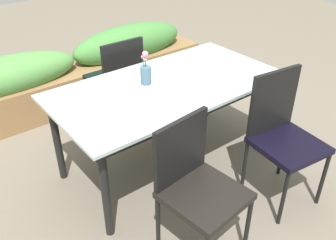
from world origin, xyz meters
name	(u,v)px	position (x,y,z in m)	size (l,w,h in m)	color
ground_plane	(154,161)	(0.00, 0.00, 0.00)	(12.00, 12.00, 0.00)	#756B5B
dining_table	(168,91)	(0.10, -0.07, 0.66)	(1.72, 0.90, 0.72)	#B2C6C1
chair_near_left	(196,182)	(-0.30, -0.83, 0.51)	(0.46, 0.46, 0.88)	black
chair_far_side	(117,76)	(0.11, 0.69, 0.51)	(0.43, 0.43, 0.87)	black
chair_near_right	(282,131)	(0.50, -0.83, 0.54)	(0.47, 0.47, 0.94)	black
flower_vase	(146,71)	(-0.03, 0.03, 0.82)	(0.08, 0.08, 0.26)	slate
planter_box	(77,72)	(0.02, 1.36, 0.33)	(3.01, 0.50, 0.70)	olive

